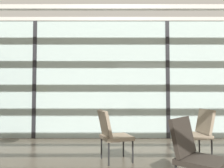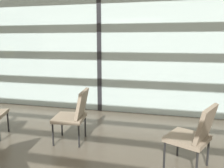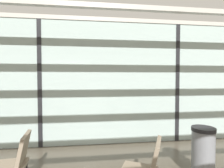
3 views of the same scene
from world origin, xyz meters
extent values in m
cube|color=#A3B7B2|center=(0.00, 5.20, 1.54)|extent=(14.00, 0.08, 3.09)
cube|color=black|center=(0.00, 5.20, 1.54)|extent=(0.10, 0.12, 3.09)
ellipsoid|color=#B2BCD6|center=(0.80, 11.66, 1.90)|extent=(12.08, 3.79, 3.79)
sphere|color=gray|center=(-4.76, 11.66, 1.90)|extent=(2.08, 2.08, 2.08)
sphere|color=black|center=(-2.53, 9.91, 2.18)|extent=(0.28, 0.28, 0.28)
sphere|color=black|center=(-1.63, 9.91, 2.18)|extent=(0.28, 0.28, 0.28)
sphere|color=black|center=(-0.73, 9.91, 2.18)|extent=(0.28, 0.28, 0.28)
sphere|color=black|center=(0.17, 9.91, 2.18)|extent=(0.28, 0.28, 0.28)
sphere|color=black|center=(1.07, 9.91, 2.18)|extent=(0.28, 0.28, 0.28)
sphere|color=black|center=(1.97, 9.91, 2.18)|extent=(0.28, 0.28, 0.28)
cube|color=#7F705B|center=(1.83, 3.02, 0.40)|extent=(0.64, 0.64, 0.06)
cube|color=#7F705B|center=(2.03, 2.92, 0.65)|extent=(0.33, 0.49, 0.44)
cylinder|color=black|center=(1.73, 3.30, 0.18)|extent=(0.03, 0.03, 0.37)
cylinder|color=black|center=(1.55, 2.92, 0.18)|extent=(0.03, 0.03, 0.37)
cylinder|color=black|center=(2.11, 3.12, 0.18)|extent=(0.03, 0.03, 0.37)
cylinder|color=black|center=(1.93, 2.74, 0.18)|extent=(0.03, 0.03, 0.37)
cylinder|color=black|center=(-1.25, 3.50, 0.18)|extent=(0.03, 0.03, 0.37)
cube|color=#7F705B|center=(0.01, 3.39, 0.40)|extent=(0.53, 0.53, 0.06)
cube|color=#7F705B|center=(0.23, 3.42, 0.65)|extent=(0.20, 0.49, 0.44)
cylinder|color=black|center=(-0.22, 3.58, 0.18)|extent=(0.03, 0.03, 0.37)
cylinder|color=black|center=(-0.17, 3.16, 0.18)|extent=(0.03, 0.03, 0.37)
cylinder|color=black|center=(0.20, 3.63, 0.18)|extent=(0.03, 0.03, 0.37)
cylinder|color=black|center=(0.25, 3.21, 0.18)|extent=(0.03, 0.03, 0.37)
camera|label=1|loc=(-1.46, -0.60, 1.15)|focal=35.34mm
camera|label=2|loc=(1.55, 0.06, 1.65)|focal=36.97mm
camera|label=3|loc=(1.19, 0.77, 1.68)|focal=28.14mm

